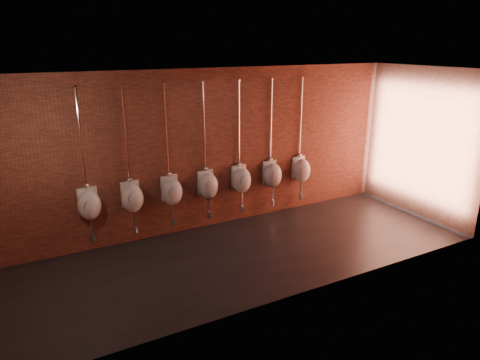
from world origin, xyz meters
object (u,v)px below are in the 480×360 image
(urinal_6, at_px, (301,170))
(urinal_5, at_px, (273,175))
(urinal_1, at_px, (132,197))
(urinal_2, at_px, (172,191))
(urinal_0, at_px, (89,205))
(urinal_3, at_px, (208,185))
(urinal_4, at_px, (241,180))

(urinal_6, bearing_deg, urinal_5, 180.00)
(urinal_1, distance_m, urinal_2, 0.76)
(urinal_5, height_order, urinal_6, same)
(urinal_0, relative_size, urinal_1, 1.00)
(urinal_0, xyz_separation_m, urinal_2, (1.52, 0.00, 0.00))
(urinal_1, relative_size, urinal_6, 1.00)
(urinal_2, height_order, urinal_5, same)
(urinal_0, distance_m, urinal_6, 4.56)
(urinal_3, bearing_deg, urinal_2, 180.00)
(urinal_1, bearing_deg, urinal_4, 0.00)
(urinal_2, height_order, urinal_6, same)
(urinal_6, bearing_deg, urinal_1, 180.00)
(urinal_1, distance_m, urinal_3, 1.52)
(urinal_1, bearing_deg, urinal_5, 0.00)
(urinal_3, xyz_separation_m, urinal_5, (1.52, 0.00, 0.00))
(urinal_6, bearing_deg, urinal_3, 180.00)
(urinal_1, relative_size, urinal_4, 1.00)
(urinal_1, xyz_separation_m, urinal_2, (0.76, 0.00, 0.00))
(urinal_3, height_order, urinal_5, same)
(urinal_5, bearing_deg, urinal_0, 180.00)
(urinal_5, bearing_deg, urinal_1, 180.00)
(urinal_0, bearing_deg, urinal_3, 0.00)
(urinal_4, distance_m, urinal_6, 1.52)
(urinal_6, bearing_deg, urinal_0, 180.00)
(urinal_1, distance_m, urinal_6, 3.80)
(urinal_2, relative_size, urinal_5, 1.00)
(urinal_2, bearing_deg, urinal_6, 0.00)
(urinal_3, bearing_deg, urinal_6, 0.00)
(urinal_0, height_order, urinal_1, same)
(urinal_0, xyz_separation_m, urinal_3, (2.28, 0.00, 0.00))
(urinal_0, distance_m, urinal_1, 0.76)
(urinal_0, relative_size, urinal_4, 1.00)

